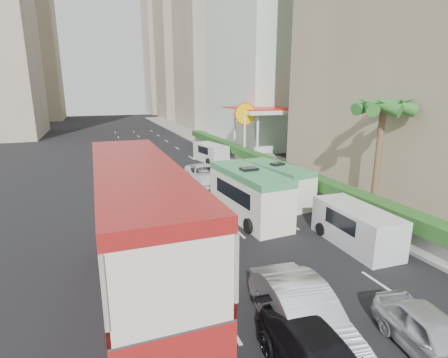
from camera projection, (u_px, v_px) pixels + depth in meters
name	position (u px, v px, depth m)	size (l,w,h in m)	color
ground_plane	(292.00, 274.00, 14.34)	(200.00, 200.00, 0.00)	black
double_decker_bus	(140.00, 238.00, 11.68)	(2.50, 11.00, 5.06)	maroon
car_silver_lane_a	(301.00, 337.00, 10.66)	(1.74, 5.00, 1.65)	silver
car_silver_lane_b	(430.00, 356.00, 9.89)	(1.57, 3.89, 1.33)	silver
van_asset	(204.00, 183.00, 28.21)	(2.46, 5.34, 1.48)	silver
minibus_near	(249.00, 194.00, 20.34)	(2.15, 6.46, 2.86)	silver
minibus_far	(277.00, 183.00, 23.37)	(1.89, 5.66, 2.51)	silver
panel_van_near	(356.00, 226.00, 16.83)	(1.88, 4.71, 1.88)	silver
panel_van_far	(211.00, 153.00, 36.64)	(1.84, 4.61, 1.84)	silver
sidewalk	(246.00, 155.00, 40.06)	(6.00, 120.00, 0.18)	#99968C
kerb_wall	(269.00, 172.00, 28.97)	(0.30, 44.00, 1.00)	silver
hedge	(269.00, 162.00, 28.76)	(1.10, 44.00, 0.70)	#2D6626
palm_tree	(378.00, 162.00, 19.77)	(0.36, 0.36, 6.40)	brown
shell_station	(262.00, 133.00, 37.92)	(6.50, 8.00, 5.50)	silver
tower_far_a	(185.00, 31.00, 89.10)	(14.00, 14.00, 44.00)	tan
tower_far_b	(168.00, 48.00, 109.57)	(14.00, 14.00, 40.00)	tan
tower_left_b	(17.00, 22.00, 82.94)	(16.00, 16.00, 46.00)	tan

